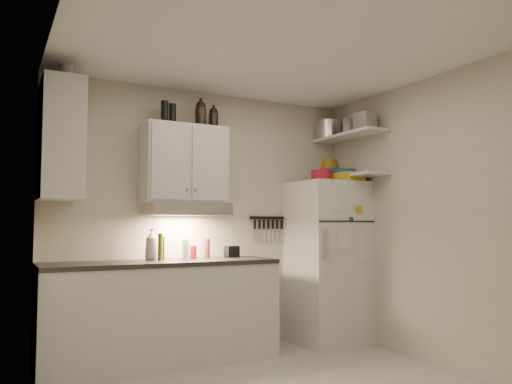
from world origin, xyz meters
name	(u,v)px	position (x,y,z in m)	size (l,w,h in m)	color
ceiling	(282,46)	(0.00, 0.00, 2.61)	(3.20, 3.00, 0.02)	white
back_wall	(206,219)	(0.00, 1.51, 1.30)	(3.20, 0.02, 2.60)	beige
left_wall	(51,215)	(-1.61, 0.00, 1.30)	(0.02, 3.00, 2.60)	beige
right_wall	(437,219)	(1.61, 0.00, 1.30)	(0.02, 3.00, 2.60)	beige
base_cabinet	(162,315)	(-0.55, 1.20, 0.44)	(2.10, 0.60, 0.88)	silver
countertop	(162,263)	(-0.55, 1.20, 0.90)	(2.10, 0.62, 0.04)	#2A2724
upper_cabinet	(184,164)	(-0.30, 1.33, 1.83)	(0.80, 0.33, 0.75)	silver
side_cabinet	(61,140)	(-1.44, 1.20, 1.95)	(0.33, 0.55, 1.00)	silver
range_hood	(186,209)	(-0.30, 1.27, 1.39)	(0.76, 0.46, 0.12)	silver
fridge	(328,262)	(1.25, 1.16, 0.85)	(0.70, 0.68, 1.70)	silver
shelf_hi	(349,136)	(1.45, 1.02, 2.20)	(0.30, 0.95, 0.03)	silver
shelf_lo	(350,177)	(1.45, 1.02, 1.76)	(0.30, 0.95, 0.03)	silver
knife_strip	(268,218)	(0.70, 1.49, 1.32)	(0.42, 0.02, 0.03)	black
dutch_oven	(321,176)	(1.15, 1.12, 1.76)	(0.22, 0.22, 0.13)	#A81324
book_stack	(348,177)	(1.39, 0.98, 1.75)	(0.23, 0.28, 0.10)	#B89E17
spice_jar	(340,177)	(1.33, 1.03, 1.75)	(0.06, 0.06, 0.10)	silver
stock_pot	(328,130)	(1.42, 1.35, 2.32)	(0.28, 0.28, 0.20)	silver
tin_a	(354,125)	(1.46, 0.94, 2.30)	(0.18, 0.16, 0.18)	#AAAAAD
tin_b	(365,122)	(1.43, 0.74, 2.30)	(0.17, 0.17, 0.17)	#AAAAAD
bowl_teal	(331,174)	(1.48, 1.39, 1.83)	(0.26, 0.26, 0.10)	navy
bowl_orange	(329,167)	(1.52, 1.48, 1.91)	(0.21, 0.21, 0.06)	orange
bowl_yellow	(329,162)	(1.52, 1.48, 1.97)	(0.16, 0.16, 0.05)	#C07F21
plates	(344,173)	(1.42, 1.08, 1.81)	(0.26, 0.26, 0.07)	navy
growler_a	(201,114)	(-0.16, 1.29, 2.33)	(0.11, 0.11, 0.25)	black
growler_b	(214,118)	(0.01, 1.36, 2.31)	(0.10, 0.10, 0.23)	black
thermos_a	(173,114)	(-0.44, 1.30, 2.30)	(0.07, 0.07, 0.19)	black
thermos_b	(165,112)	(-0.51, 1.30, 2.30)	(0.07, 0.07, 0.21)	black
side_jar	(67,74)	(-1.40, 1.25, 2.53)	(0.12, 0.12, 0.16)	silver
soap_bottle	(151,243)	(-0.62, 1.30, 1.08)	(0.12, 0.12, 0.32)	silver
pepper_mill	(207,248)	(-0.07, 1.31, 1.02)	(0.06, 0.06, 0.19)	maroon
oil_bottle	(160,247)	(-0.56, 1.22, 1.04)	(0.05, 0.05, 0.25)	#555D17
vinegar_bottle	(162,249)	(-0.53, 1.27, 1.03)	(0.04, 0.04, 0.21)	black
clear_bottle	(186,250)	(-0.32, 1.23, 1.01)	(0.06, 0.06, 0.19)	silver
red_jar	(193,252)	(-0.23, 1.27, 0.98)	(0.06, 0.06, 0.13)	#A81324
caddy	(232,252)	(0.21, 1.33, 0.98)	(0.13, 0.09, 0.11)	black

